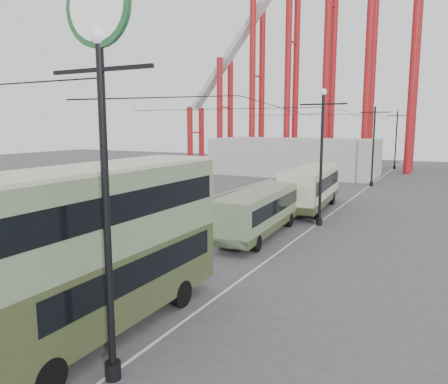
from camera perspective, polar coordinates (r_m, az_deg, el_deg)
The scene contains 12 objects.
ground at distance 18.99m, azimuth -21.06°, elevation -13.28°, with size 160.00×160.00×0.00m, color #464648.
road_markings at distance 34.98m, azimuth 2.79°, elevation -2.65°, with size 12.52×120.00×0.01m.
lamp_post_near at distance 11.58m, azimuth -15.76°, elevation 12.98°, with size 3.20×0.44×10.80m.
lamp_post_mid at distance 30.57m, azimuth 12.59°, elevation 4.33°, with size 3.20×0.44×9.32m.
lamp_post_far at distance 52.10m, azimuth 18.93°, elevation 5.84°, with size 3.20×0.44×9.32m.
lamp_post_distant at distance 73.91m, azimuth 21.56°, elevation 6.44°, with size 3.20×0.44×9.32m.
roller_coaster at distance 71.97m, azimuth 15.09°, elevation 21.35°, with size 52.95×5.00×55.48m.
fairground_shed at distance 61.77m, azimuth 9.12°, elevation 4.57°, with size 22.00×10.00×5.00m, color #AFAFA9.
double_decker_bus at distance 14.94m, azimuth -15.77°, elevation -6.23°, with size 2.72×10.53×5.65m.
single_decker_green at distance 27.50m, azimuth 4.75°, elevation -2.36°, with size 2.96×10.41×2.91m.
single_decker_cream at distance 36.47m, azimuth 11.33°, elevation 0.72°, with size 3.60×11.16×3.42m.
pedestrian at distance 25.77m, azimuth -5.30°, elevation -5.02°, with size 0.59×0.39×1.62m, color black.
Camera 1 is at (13.46, -11.45, 6.96)m, focal length 35.00 mm.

